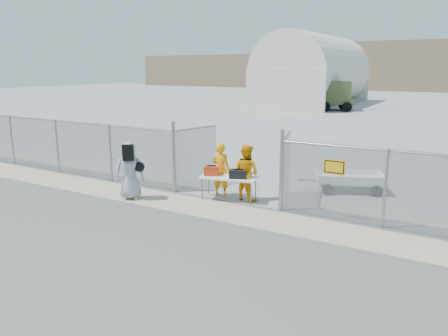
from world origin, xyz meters
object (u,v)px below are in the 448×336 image
Objects in this scene: security_worker_left at (221,170)px; utility_trailer at (349,181)px; folding_table at (229,188)px; visitor at (130,170)px; security_worker_right at (246,172)px.

security_worker_left reaches higher than utility_trailer.
visitor is at bearing -164.25° from folding_table.
visitor is (-3.37, -1.84, 0.04)m from security_worker_right.
visitor is at bearing 32.39° from security_worker_left.
utility_trailer is at bearing -0.73° from visitor.
security_worker_right is at bearing -9.21° from visitor.
folding_table is 1.00× the size of security_worker_right.
security_worker_right reaches higher than security_worker_left.
folding_table is 0.96× the size of visitor.
visitor is at bearing 40.93° from security_worker_right.
visitor reaches higher than utility_trailer.
visitor reaches higher than security_worker_right.
utility_trailer is (3.65, 2.74, -0.55)m from security_worker_left.
utility_trailer is at bearing 31.97° from folding_table.
utility_trailer is (2.69, 2.74, -0.57)m from security_worker_right.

